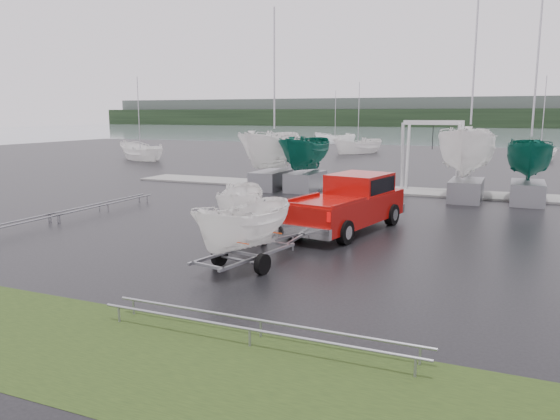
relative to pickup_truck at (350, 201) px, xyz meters
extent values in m
plane|color=black|center=(-2.71, -1.68, -1.11)|extent=(120.00, 120.00, 0.00)
plane|color=gray|center=(-2.71, 98.32, -1.12)|extent=(300.00, 300.00, 0.00)
plane|color=black|center=(-2.71, -12.68, -1.11)|extent=(40.00, 40.00, 0.00)
cube|color=gray|center=(-2.71, 11.32, -1.06)|extent=(30.00, 3.00, 0.12)
cube|color=black|center=(-2.71, 168.32, 1.89)|extent=(300.00, 8.00, 6.00)
cube|color=#4C5651|center=(-2.71, 176.32, 3.89)|extent=(300.00, 6.00, 10.00)
cube|color=#9A0B08|center=(-0.07, -0.34, -0.25)|extent=(3.32, 6.55, 1.02)
cube|color=#9A0B08|center=(0.15, 0.77, 0.56)|extent=(2.43, 2.82, 0.92)
cube|color=black|center=(0.15, 0.77, 0.61)|extent=(2.41, 2.56, 0.59)
cube|color=silver|center=(-0.68, -3.46, -0.57)|extent=(2.17, 0.61, 0.38)
cylinder|color=black|center=(-0.68, 1.87, -0.68)|extent=(0.48, 0.91, 0.86)
cylinder|color=black|center=(1.33, 1.48, -0.68)|extent=(0.48, 0.91, 0.86)
cylinder|color=black|center=(-1.46, -2.15, -0.68)|extent=(0.48, 0.91, 0.86)
cylinder|color=black|center=(0.55, -2.55, -0.68)|extent=(0.48, 0.91, 0.86)
cube|color=gray|center=(-1.83, -6.49, -0.66)|extent=(0.77, 3.55, 0.08)
cube|color=gray|center=(-0.75, -6.71, -0.66)|extent=(0.77, 3.55, 0.08)
cylinder|color=gray|center=(-1.33, -6.80, -0.81)|extent=(1.59, 0.39, 0.08)
cylinder|color=black|center=(-2.11, -6.64, -0.81)|extent=(0.29, 0.62, 0.60)
cylinder|color=black|center=(-0.54, -6.95, -0.81)|extent=(0.29, 0.62, 0.60)
imported|color=white|center=(-1.29, -6.60, 1.41)|extent=(1.80, 1.83, 4.05)
cube|color=#F14207|center=(-1.14, -5.82, -0.11)|extent=(1.53, 0.34, 0.03)
cube|color=#F14207|center=(-1.44, -7.39, -0.11)|extent=(1.53, 0.34, 0.03)
cube|color=gray|center=(-3.38, -3.93, -0.66)|extent=(1.36, 3.39, 0.08)
cube|color=gray|center=(-2.35, -3.53, -0.66)|extent=(1.36, 3.39, 0.08)
cylinder|color=gray|center=(-2.79, -3.92, -0.81)|extent=(1.52, 0.65, 0.08)
cylinder|color=black|center=(-3.54, -4.20, -0.81)|extent=(0.38, 0.62, 0.60)
cylinder|color=black|center=(-2.05, -3.63, -0.81)|extent=(0.38, 0.62, 0.60)
imported|color=white|center=(-2.87, -3.73, 1.44)|extent=(2.02, 2.04, 4.12)
cube|color=#F14207|center=(-3.15, -2.98, -0.11)|extent=(1.46, 0.60, 0.03)
cube|color=#F14207|center=(-2.58, -4.48, -0.11)|extent=(1.46, 0.60, 0.03)
cylinder|color=silver|center=(-0.04, 10.52, 0.89)|extent=(0.16, 0.58, 3.99)
cylinder|color=silver|center=(-0.04, 12.12, 0.89)|extent=(0.16, 0.58, 3.99)
cylinder|color=silver|center=(2.96, 10.52, 0.89)|extent=(0.16, 0.58, 3.99)
cylinder|color=silver|center=(2.96, 12.12, 0.89)|extent=(0.16, 0.58, 3.99)
cube|color=silver|center=(1.46, 11.32, 2.89)|extent=(3.30, 0.25, 0.25)
cube|color=gray|center=(-7.63, 9.32, -0.56)|extent=(1.60, 3.20, 1.10)
imported|color=white|center=(-7.63, 9.32, 3.21)|extent=(2.43, 2.49, 6.45)
cylinder|color=#B2B2B7|center=(-7.63, 9.82, 5.99)|extent=(0.10, 0.10, 7.00)
cube|color=gray|center=(-5.48, 9.52, -0.56)|extent=(1.60, 3.20, 1.10)
imported|color=#0C5846|center=(-5.48, 9.52, 2.80)|extent=(2.11, 2.17, 5.62)
cube|color=gray|center=(3.56, 9.32, -0.56)|extent=(1.60, 3.20, 1.10)
imported|color=white|center=(3.56, 9.32, 3.66)|extent=(2.76, 2.83, 7.34)
cylinder|color=#B2B2B7|center=(3.56, 9.82, 6.33)|extent=(0.10, 0.10, 7.00)
cube|color=gray|center=(6.49, 9.62, -0.56)|extent=(1.60, 3.20, 1.10)
imported|color=#0C5846|center=(6.49, 9.62, 2.89)|extent=(2.18, 2.24, 5.81)
cylinder|color=#B2B2B7|center=(6.49, 10.12, 5.74)|extent=(0.10, 0.10, 7.00)
cylinder|color=gray|center=(-11.46, -0.68, -0.76)|extent=(0.06, 6.50, 0.06)
cylinder|color=gray|center=(-11.96, -0.68, -0.76)|extent=(0.06, 6.50, 0.06)
cylinder|color=gray|center=(1.29, -11.43, -0.76)|extent=(7.00, 0.06, 0.06)
cylinder|color=gray|center=(1.29, -10.93, -0.76)|extent=(7.00, 0.06, 0.06)
imported|color=white|center=(-28.09, 23.37, -1.11)|extent=(3.72, 3.69, 7.18)
cylinder|color=#B2B2B7|center=(-28.09, 23.37, 2.89)|extent=(0.08, 0.08, 8.00)
imported|color=white|center=(-10.90, 40.69, -1.11)|extent=(3.84, 3.88, 7.52)
cylinder|color=#B2B2B7|center=(-10.90, 40.69, 2.89)|extent=(0.08, 0.08, 8.00)
imported|color=white|center=(7.95, 37.41, -1.11)|extent=(2.64, 2.66, 5.29)
cylinder|color=#B2B2B7|center=(7.95, 37.41, 2.89)|extent=(0.08, 0.08, 8.00)
imported|color=white|center=(-20.54, 62.23, -1.11)|extent=(3.05, 3.01, 6.42)
cylinder|color=#B2B2B7|center=(-20.54, 62.23, 2.89)|extent=(0.08, 0.08, 8.00)
camera|label=1|loc=(5.84, -20.45, 3.40)|focal=35.00mm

